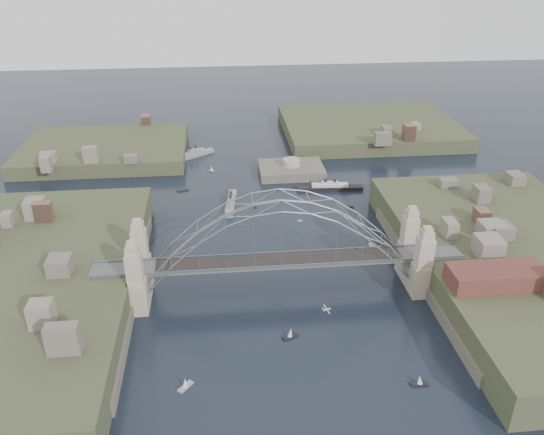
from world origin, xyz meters
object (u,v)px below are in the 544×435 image
at_px(wharf_shed, 496,277).
at_px(naval_cruiser_far, 193,155).
at_px(bridge, 280,245).
at_px(fort_island, 291,175).
at_px(naval_cruiser_near, 231,202).
at_px(ocean_liner, 330,187).

relative_size(wharf_shed, naval_cruiser_far, 1.29).
relative_size(bridge, naval_cruiser_far, 5.40).
height_order(fort_island, naval_cruiser_far, naval_cruiser_far).
bearing_deg(wharf_shed, naval_cruiser_near, 131.24).
bearing_deg(ocean_liner, naval_cruiser_far, 142.28).
bearing_deg(naval_cruiser_far, wharf_shed, -57.58).
distance_m(naval_cruiser_near, ocean_liner, 33.40).
relative_size(bridge, ocean_liner, 3.90).
bearing_deg(wharf_shed, naval_cruiser_far, 122.42).
bearing_deg(bridge, ocean_liner, 67.71).
relative_size(wharf_shed, ocean_liner, 0.93).
bearing_deg(naval_cruiser_far, fort_island, -30.45).
distance_m(fort_island, naval_cruiser_far, 39.57).
distance_m(bridge, wharf_shed, 46.23).
bearing_deg(fort_island, wharf_shed, -69.15).
bearing_deg(bridge, naval_cruiser_far, 103.79).
height_order(wharf_shed, naval_cruiser_near, wharf_shed).
height_order(naval_cruiser_far, ocean_liner, naval_cruiser_far).
relative_size(wharf_shed, naval_cruiser_near, 1.10).
relative_size(naval_cruiser_near, naval_cruiser_far, 1.17).
bearing_deg(bridge, wharf_shed, -17.65).
bearing_deg(naval_cruiser_far, ocean_liner, -37.72).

